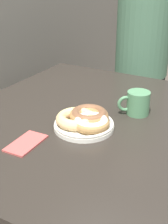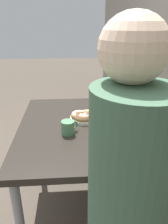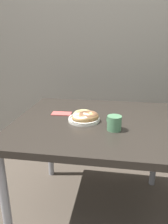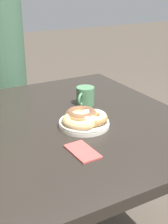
% 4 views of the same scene
% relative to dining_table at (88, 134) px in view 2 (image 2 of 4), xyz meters
% --- Properties ---
extents(ground_plane, '(14.00, 14.00, 0.00)m').
position_rel_dining_table_xyz_m(ground_plane, '(0.00, -0.36, -0.67)').
color(ground_plane, '#4C4238').
extents(dining_table, '(1.05, 0.94, 0.74)m').
position_rel_dining_table_xyz_m(dining_table, '(0.00, 0.00, 0.00)').
color(dining_table, '#28231E').
rests_on(dining_table, ground_plane).
extents(donut_plate, '(0.21, 0.24, 0.06)m').
position_rel_dining_table_xyz_m(donut_plate, '(-0.08, -0.02, 0.11)').
color(donut_plate, silver).
rests_on(donut_plate, dining_table).
extents(coffee_mug, '(0.09, 0.11, 0.09)m').
position_rel_dining_table_xyz_m(coffee_mug, '(0.11, -0.14, 0.12)').
color(coffee_mug, '#4C7F56').
rests_on(coffee_mug, dining_table).
extents(person_figure, '(0.37, 0.29, 1.44)m').
position_rel_dining_table_xyz_m(person_figure, '(0.76, 0.08, 0.08)').
color(person_figure, black).
rests_on(person_figure, ground_plane).
extents(napkin, '(0.14, 0.08, 0.01)m').
position_rel_dining_table_xyz_m(napkin, '(-0.26, 0.08, 0.08)').
color(napkin, '#BC4C47').
rests_on(napkin, dining_table).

